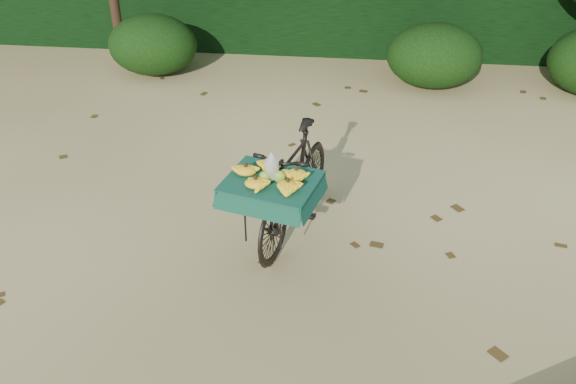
# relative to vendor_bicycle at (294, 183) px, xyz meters

# --- Properties ---
(ground) EXTENTS (80.00, 80.00, 0.00)m
(ground) POSITION_rel_vendor_bicycle_xyz_m (0.25, -0.15, -0.58)
(ground) COLOR #D6BE72
(ground) RESTS_ON ground
(vendor_bicycle) EXTENTS (1.12, 1.98, 1.13)m
(vendor_bicycle) POSITION_rel_vendor_bicycle_xyz_m (0.00, 0.00, 0.00)
(vendor_bicycle) COLOR black
(vendor_bicycle) RESTS_ON ground
(bush_clumps) EXTENTS (8.80, 1.70, 0.90)m
(bush_clumps) POSITION_rel_vendor_bicycle_xyz_m (0.75, 4.15, -0.13)
(bush_clumps) COLOR black
(bush_clumps) RESTS_ON ground
(leaf_litter) EXTENTS (7.00, 7.30, 0.01)m
(leaf_litter) POSITION_rel_vendor_bicycle_xyz_m (0.25, 0.50, -0.57)
(leaf_litter) COLOR #453012
(leaf_litter) RESTS_ON ground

